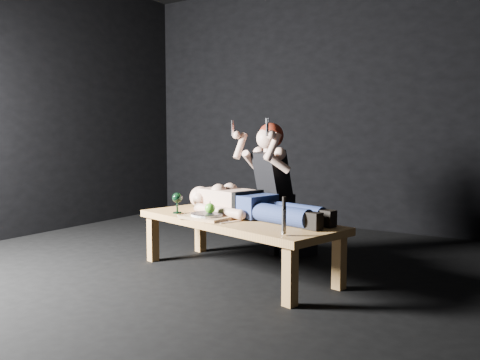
% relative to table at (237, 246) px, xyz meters
% --- Properties ---
extents(ground, '(5.00, 5.00, 0.00)m').
position_rel_table_xyz_m(ground, '(-0.28, -0.09, -0.23)').
color(ground, black).
rests_on(ground, ground).
extents(back_wall, '(5.00, 0.00, 5.00)m').
position_rel_table_xyz_m(back_wall, '(-0.28, 2.41, 1.27)').
color(back_wall, black).
rests_on(back_wall, ground).
extents(table, '(1.89, 1.10, 0.45)m').
position_rel_table_xyz_m(table, '(0.00, 0.00, 0.00)').
color(table, '#BC8842').
rests_on(table, ground).
extents(lying_man, '(1.74, 0.92, 0.25)m').
position_rel_table_xyz_m(lying_man, '(0.08, 0.11, 0.35)').
color(lying_man, '#D7AB8E').
rests_on(lying_man, table).
extents(kneeling_woman, '(0.92, 0.96, 1.25)m').
position_rel_table_xyz_m(kneeling_woman, '(0.03, 0.66, 0.40)').
color(kneeling_woman, black).
rests_on(kneeling_woman, ground).
extents(serving_tray, '(0.40, 0.31, 0.02)m').
position_rel_table_xyz_m(serving_tray, '(-0.18, -0.15, 0.24)').
color(serving_tray, tan).
rests_on(serving_tray, table).
extents(plate, '(0.27, 0.27, 0.02)m').
position_rel_table_xyz_m(plate, '(-0.18, -0.15, 0.26)').
color(plate, white).
rests_on(plate, serving_tray).
extents(apple, '(0.08, 0.08, 0.08)m').
position_rel_table_xyz_m(apple, '(-0.16, -0.14, 0.31)').
color(apple, '#348F1A').
rests_on(apple, plate).
extents(goblet, '(0.10, 0.10, 0.18)m').
position_rel_table_xyz_m(goblet, '(-0.55, -0.07, 0.31)').
color(goblet, black).
rests_on(goblet, table).
extents(fork_flat, '(0.02, 0.19, 0.01)m').
position_rel_table_xyz_m(fork_flat, '(-0.46, -0.07, 0.23)').
color(fork_flat, '#B2B2B7').
rests_on(fork_flat, table).
extents(knife_flat, '(0.08, 0.18, 0.01)m').
position_rel_table_xyz_m(knife_flat, '(0.07, -0.19, 0.23)').
color(knife_flat, '#B2B2B7').
rests_on(knife_flat, table).
extents(spoon_flat, '(0.08, 0.18, 0.01)m').
position_rel_table_xyz_m(spoon_flat, '(-0.00, -0.08, 0.23)').
color(spoon_flat, '#B2B2B7').
rests_on(spoon_flat, table).
extents(carving_knife, '(0.04, 0.04, 0.26)m').
position_rel_table_xyz_m(carving_knife, '(0.64, -0.42, 0.35)').
color(carving_knife, '#B2B2B7').
rests_on(carving_knife, table).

